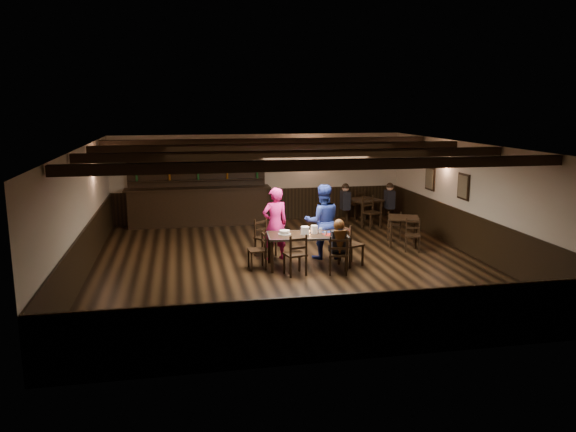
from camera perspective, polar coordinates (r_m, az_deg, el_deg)
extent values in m
plane|color=black|center=(12.94, 0.27, -4.89)|extent=(10.00, 10.00, 0.00)
cube|color=beige|center=(17.50, -2.92, 3.89)|extent=(9.00, 0.02, 2.70)
cube|color=beige|center=(7.92, 7.39, -5.41)|extent=(9.00, 0.02, 2.70)
cube|color=beige|center=(12.57, -20.28, 0.24)|extent=(0.02, 10.00, 2.70)
cube|color=beige|center=(14.20, 18.40, 1.57)|extent=(0.02, 10.00, 2.70)
cube|color=silver|center=(12.46, 0.29, 7.12)|extent=(9.00, 10.00, 0.02)
cube|color=black|center=(17.60, -2.88, 1.14)|extent=(9.00, 0.04, 1.00)
cube|color=black|center=(8.23, 7.17, -11.03)|extent=(9.00, 0.04, 1.00)
cube|color=black|center=(12.74, -19.89, -3.51)|extent=(0.04, 10.00, 1.00)
cube|color=black|center=(14.35, 18.08, -1.78)|extent=(0.04, 10.00, 1.00)
cube|color=black|center=(17.25, -9.21, 5.33)|extent=(0.90, 0.03, 1.00)
cube|color=black|center=(17.23, -9.21, 5.32)|extent=(0.80, 0.02, 0.90)
cube|color=black|center=(14.58, 17.40, 2.87)|extent=(0.03, 0.55, 0.65)
cube|color=#72664C|center=(14.57, 17.33, 2.87)|extent=(0.02, 0.45, 0.55)
cube|color=black|center=(16.27, 14.24, 3.70)|extent=(0.03, 0.55, 0.65)
cube|color=#72664C|center=(16.26, 14.18, 3.70)|extent=(0.02, 0.45, 0.55)
cube|color=black|center=(9.55, 3.81, 5.20)|extent=(8.90, 0.18, 0.18)
cube|color=black|center=(11.49, 1.26, 6.26)|extent=(8.90, 0.18, 0.18)
cube|color=black|center=(13.45, -0.55, 7.00)|extent=(8.90, 0.18, 0.18)
cube|color=black|center=(15.41, -1.91, 7.56)|extent=(8.90, 0.18, 0.18)
cube|color=black|center=(12.18, -1.63, -4.21)|extent=(0.06, 0.06, 0.71)
cube|color=black|center=(12.92, -1.93, -3.30)|extent=(0.06, 0.06, 0.71)
cube|color=black|center=(12.43, 6.00, -3.95)|extent=(0.06, 0.06, 0.71)
cube|color=black|center=(13.15, 5.27, -3.08)|extent=(0.06, 0.06, 0.71)
cube|color=black|center=(12.55, 1.96, -1.97)|extent=(1.83, 1.02, 0.04)
cube|color=#A5A8AD|center=(12.96, 1.68, -1.54)|extent=(1.77, 0.16, 0.05)
cube|color=#A5A8AD|center=(12.14, 2.27, -2.44)|extent=(1.77, 0.16, 0.05)
cube|color=#A5A8AD|center=(12.71, 5.85, -1.86)|extent=(0.10, 0.89, 0.05)
cube|color=#A5A8AD|center=(12.45, -2.00, -2.08)|extent=(0.10, 0.89, 0.05)
cube|color=black|center=(12.31, 1.17, -4.69)|extent=(0.04, 0.04, 0.43)
cube|color=black|center=(12.02, 1.85, -5.11)|extent=(0.04, 0.04, 0.43)
cube|color=black|center=(12.17, -0.39, -4.88)|extent=(0.04, 0.04, 0.43)
cube|color=black|center=(11.87, 0.26, -5.30)|extent=(0.04, 0.04, 0.43)
cube|color=black|center=(12.03, 0.73, -3.91)|extent=(0.50, 0.48, 0.04)
cube|color=black|center=(11.82, 1.07, -3.05)|extent=(0.42, 0.13, 0.45)
cube|color=black|center=(11.83, 1.07, -3.26)|extent=(0.36, 0.10, 0.05)
cube|color=black|center=(11.78, 1.07, -2.41)|extent=(0.36, 0.10, 0.05)
cube|color=black|center=(12.38, 5.87, -4.71)|extent=(0.04, 0.04, 0.41)
cube|color=black|center=(12.07, 5.96, -5.14)|extent=(0.04, 0.04, 0.41)
cube|color=black|center=(12.36, 4.26, -4.71)|extent=(0.04, 0.04, 0.41)
cube|color=black|center=(12.05, 4.31, -5.14)|extent=(0.04, 0.04, 0.41)
cube|color=black|center=(12.15, 5.12, -3.90)|extent=(0.48, 0.47, 0.04)
cube|color=black|center=(11.94, 5.17, -3.11)|extent=(0.40, 0.13, 0.43)
cube|color=black|center=(11.95, 5.17, -3.31)|extent=(0.34, 0.10, 0.05)
cube|color=black|center=(11.91, 5.18, -2.50)|extent=(0.34, 0.10, 0.05)
cube|color=black|center=(12.68, -4.04, -4.30)|extent=(0.04, 0.04, 0.41)
cube|color=black|center=(12.75, -2.62, -4.20)|extent=(0.04, 0.04, 0.41)
cube|color=black|center=(12.36, -3.72, -4.71)|extent=(0.04, 0.04, 0.41)
cube|color=black|center=(12.43, -2.27, -4.61)|extent=(0.04, 0.04, 0.41)
cube|color=black|center=(12.50, -3.17, -3.48)|extent=(0.41, 0.43, 0.04)
cube|color=black|center=(12.48, -2.46, -2.49)|extent=(0.06, 0.40, 0.42)
cube|color=black|center=(12.49, -2.46, -2.68)|extent=(0.05, 0.34, 0.05)
cube|color=black|center=(12.45, -2.47, -1.92)|extent=(0.05, 0.34, 0.05)
cube|color=black|center=(12.84, 7.59, -4.04)|extent=(0.05, 0.05, 0.47)
cube|color=black|center=(12.61, 6.33, -4.30)|extent=(0.05, 0.05, 0.47)
cube|color=black|center=(13.13, 6.46, -3.67)|extent=(0.05, 0.05, 0.47)
cube|color=black|center=(12.90, 5.21, -3.92)|extent=(0.05, 0.05, 0.47)
cube|color=black|center=(12.80, 6.42, -2.88)|extent=(0.58, 0.59, 0.04)
cube|color=black|center=(12.63, 5.81, -1.92)|extent=(0.21, 0.43, 0.49)
cube|color=black|center=(12.64, 5.80, -2.14)|extent=(0.18, 0.37, 0.05)
cube|color=black|center=(12.60, 5.82, -1.28)|extent=(0.18, 0.37, 0.05)
cube|color=black|center=(13.32, -2.35, -3.47)|extent=(0.05, 0.05, 0.43)
cube|color=black|center=(13.56, -3.35, -3.21)|extent=(0.05, 0.05, 0.43)
cube|color=black|center=(13.56, -1.25, -3.19)|extent=(0.05, 0.05, 0.43)
cube|color=black|center=(13.80, -2.25, -2.94)|extent=(0.05, 0.05, 0.43)
cube|color=black|center=(13.50, -2.31, -2.24)|extent=(0.57, 0.57, 0.04)
cube|color=black|center=(13.57, -2.81, -1.19)|extent=(0.36, 0.27, 0.45)
cube|color=black|center=(13.58, -2.81, -1.38)|extent=(0.31, 0.23, 0.05)
cube|color=black|center=(13.54, -2.82, -0.64)|extent=(0.31, 0.23, 0.05)
imported|color=#E92781|center=(13.12, -1.33, -0.81)|extent=(0.70, 0.54, 1.72)
imported|color=navy|center=(13.26, 3.51, -0.57)|extent=(0.89, 0.71, 1.77)
cube|color=black|center=(12.23, 4.98, -3.39)|extent=(0.30, 0.30, 0.12)
cube|color=black|center=(12.08, 5.14, -2.54)|extent=(0.32, 0.19, 0.45)
cylinder|color=black|center=(12.03, 5.16, -1.59)|extent=(0.09, 0.32, 0.32)
sphere|color=#D8A384|center=(12.00, 5.17, -0.94)|extent=(0.20, 0.20, 0.20)
sphere|color=#3C230D|center=(11.97, 5.21, -0.93)|extent=(0.24, 0.24, 0.24)
cone|color=#3C230D|center=(11.97, 5.30, -2.76)|extent=(0.19, 0.19, 0.56)
cylinder|color=white|center=(12.54, -0.36, -1.82)|extent=(0.29, 0.29, 0.01)
cylinder|color=white|center=(12.53, -0.36, -1.62)|extent=(0.23, 0.23, 0.08)
cylinder|color=silver|center=(12.54, -0.36, -1.71)|extent=(0.24, 0.24, 0.04)
cylinder|color=white|center=(12.50, 1.75, -1.48)|extent=(0.19, 0.19, 0.18)
cylinder|color=white|center=(12.61, 2.68, -1.37)|extent=(0.16, 0.16, 0.18)
cylinder|color=#A5A8AD|center=(12.69, 2.16, -1.64)|extent=(0.05, 0.05, 0.03)
sphere|color=orange|center=(12.69, 2.16, -1.51)|extent=(0.03, 0.03, 0.03)
cylinder|color=silver|center=(12.48, 3.76, -1.75)|extent=(0.03, 0.03, 0.08)
cylinder|color=#A5A8AD|center=(12.49, 3.94, -1.74)|extent=(0.04, 0.04, 0.09)
cylinder|color=silver|center=(12.68, 3.32, -1.47)|extent=(0.07, 0.07, 0.11)
cube|color=maroon|center=(12.58, 4.41, -1.85)|extent=(0.37, 0.28, 0.00)
cube|color=navy|center=(12.79, 4.18, -1.63)|extent=(0.34, 0.25, 0.00)
cube|color=black|center=(17.12, -9.07, 0.89)|extent=(4.12, 0.60, 1.10)
cube|color=black|center=(17.03, -9.13, 2.79)|extent=(4.32, 0.70, 0.05)
cube|color=black|center=(17.30, -9.16, 2.84)|extent=(4.12, 0.10, 2.20)
cube|color=black|center=(17.16, -9.17, 3.61)|extent=(4.02, 0.22, 0.03)
cube|color=black|center=(17.12, -9.21, 4.77)|extent=(4.02, 0.22, 0.03)
cube|color=black|center=(17.09, -9.25, 5.94)|extent=(4.02, 0.22, 0.03)
cube|color=black|center=(14.76, 11.67, -0.17)|extent=(0.97, 0.97, 0.04)
cube|color=black|center=(14.53, 10.42, -1.82)|extent=(0.05, 0.05, 0.71)
cube|color=black|center=(15.14, 10.42, -1.29)|extent=(0.05, 0.05, 0.71)
cube|color=black|center=(14.55, 12.86, -1.90)|extent=(0.05, 0.05, 0.71)
cube|color=black|center=(15.15, 12.76, -1.37)|extent=(0.05, 0.05, 0.71)
cube|color=black|center=(17.28, 7.72, 1.63)|extent=(1.15, 1.15, 0.04)
cube|color=black|center=(16.84, 7.54, 0.08)|extent=(0.06, 0.06, 0.71)
cube|color=black|center=(17.40, 5.99, 0.48)|extent=(0.06, 0.06, 0.71)
cube|color=black|center=(17.31, 9.40, 0.33)|extent=(0.06, 0.06, 0.71)
cube|color=black|center=(17.86, 7.83, 0.72)|extent=(0.06, 0.06, 0.71)
cube|color=black|center=(17.03, 5.83, 1.60)|extent=(0.24, 0.39, 0.56)
sphere|color=#D8A384|center=(16.97, 5.86, 2.84)|extent=(0.21, 0.21, 0.21)
sphere|color=black|center=(16.97, 5.86, 2.95)|extent=(0.22, 0.22, 0.22)
cube|color=black|center=(17.39, 10.28, 1.67)|extent=(0.24, 0.39, 0.55)
sphere|color=#D8A384|center=(17.34, 10.32, 2.88)|extent=(0.21, 0.21, 0.21)
sphere|color=black|center=(17.33, 10.32, 2.99)|extent=(0.22, 0.22, 0.22)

